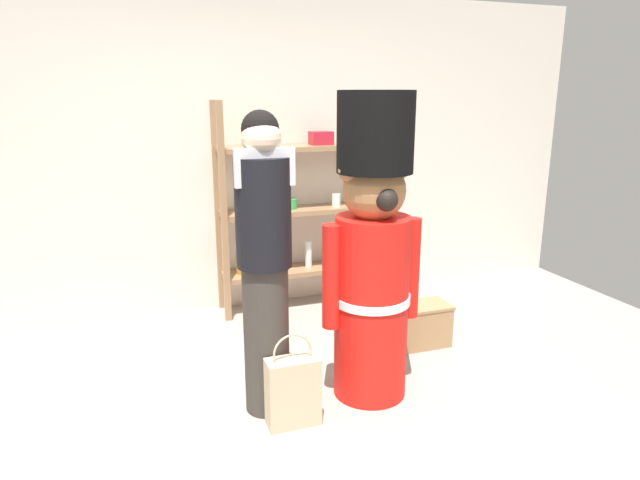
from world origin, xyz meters
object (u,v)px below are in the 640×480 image
object	(u,v)px
shopping_bag	(293,391)
display_crate	(419,325)
merchandise_shelf	(291,208)
person_shopper	(264,260)
teddy_bear_guard	(373,253)

from	to	relation	value
shopping_bag	display_crate	size ratio (longest dim) A/B	1.22
display_crate	merchandise_shelf	bearing A→B (deg)	120.90
person_shopper	shopping_bag	distance (m)	0.74
teddy_bear_guard	person_shopper	xyz separation A→B (m)	(-0.64, 0.04, 0.02)
merchandise_shelf	teddy_bear_guard	xyz separation A→B (m)	(0.03, -1.57, 0.03)
teddy_bear_guard	display_crate	bearing A→B (deg)	38.75
person_shopper	display_crate	distance (m)	1.53
shopping_bag	person_shopper	bearing A→B (deg)	113.43
display_crate	teddy_bear_guard	bearing A→B (deg)	-141.25
merchandise_shelf	display_crate	size ratio (longest dim) A/B	3.93
person_shopper	merchandise_shelf	bearing A→B (deg)	68.40
merchandise_shelf	person_shopper	world-z (taller)	merchandise_shelf
person_shopper	shopping_bag	xyz separation A→B (m)	(0.09, -0.21, -0.71)
teddy_bear_guard	person_shopper	world-z (taller)	teddy_bear_guard
teddy_bear_guard	person_shopper	bearing A→B (deg)	176.78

